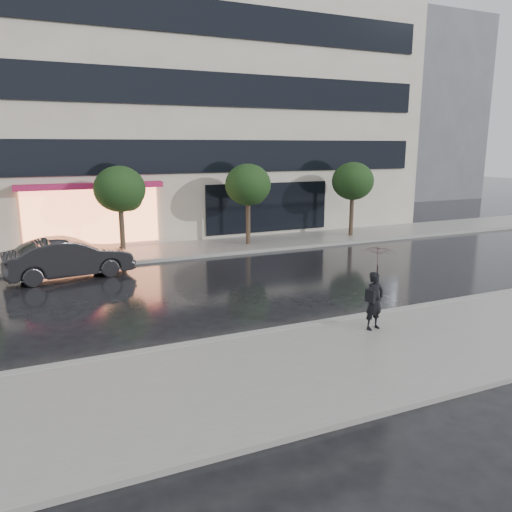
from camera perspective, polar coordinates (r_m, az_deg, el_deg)
ground at (r=14.47m, az=3.86°, el=-6.97°), size 120.00×120.00×0.00m
sidewalk_near at (r=11.88m, az=11.37°, el=-11.36°), size 60.00×4.50×0.12m
sidewalk_far at (r=23.67m, az=-7.83°, el=0.79°), size 60.00×3.50×0.12m
curb_near at (r=13.62m, az=5.85°, el=-7.96°), size 60.00×0.25×0.14m
curb_far at (r=22.03m, az=-6.54°, el=-0.03°), size 60.00×0.25×0.14m
office_building at (r=30.96m, az=-12.67°, el=19.98°), size 30.00×12.76×18.00m
bg_building_right at (r=51.62m, az=15.45°, el=15.60°), size 12.00×12.00×16.00m
tree_mid_west at (r=22.41m, az=-15.17°, el=7.22°), size 2.20×2.20×3.99m
tree_mid_east at (r=24.09m, az=-0.82°, el=7.98°), size 2.20×2.20×3.99m
tree_far_east at (r=27.03m, az=11.07°, el=8.25°), size 2.20×2.20×3.99m
parked_car at (r=19.73m, az=-20.57°, el=-0.21°), size 4.69×2.12×1.49m
pedestrian_with_umbrella at (r=13.17m, az=13.65°, el=-2.07°), size 1.06×1.07×2.20m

